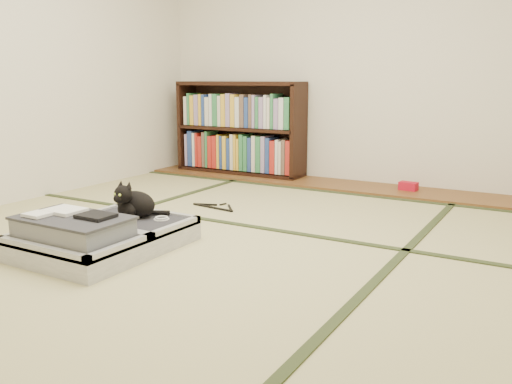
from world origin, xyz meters
The scene contains 9 objects.
floor centered at (0.00, 0.00, 0.00)m, with size 4.50×4.50×0.00m, color tan.
wood_strip centered at (0.00, 2.00, 0.01)m, with size 4.00×0.50×0.02m, color brown.
red_item centered at (0.58, 2.03, 0.06)m, with size 0.15×0.09×0.07m, color #B40E24.
tatami_borders centered at (0.00, 0.49, 0.00)m, with size 4.00×4.50×0.01m.
bookcase centered at (-1.14, 2.07, 0.45)m, with size 1.35×0.31×0.92m.
suitcase centered at (-0.48, -0.48, 0.09)m, with size 0.67×0.90×0.26m.
cat centered at (-0.49, -0.18, 0.22)m, with size 0.30×0.30×0.24m.
cable_coil centered at (-0.32, -0.14, 0.14)m, with size 0.09×0.09×0.02m.
hanger centered at (-0.52, 0.73, 0.01)m, with size 0.39×0.20×0.01m.
Camera 1 is at (1.73, -2.55, 0.95)m, focal length 38.00 mm.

